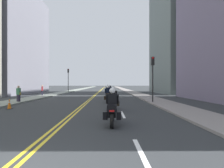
{
  "coord_description": "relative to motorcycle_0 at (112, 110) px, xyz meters",
  "views": [
    {
      "loc": [
        2.1,
        -2.57,
        1.8
      ],
      "look_at": [
        2.65,
        23.34,
        1.79
      ],
      "focal_mm": 28.75,
      "sensor_mm": 36.0,
      "label": 1
    }
  ],
  "objects": [
    {
      "name": "ground_plane",
      "position": [
        -2.28,
        42.7,
        -0.64
      ],
      "size": [
        264.0,
        264.0,
        0.0
      ],
      "primitive_type": "plane",
      "color": "#2C2F32"
    },
    {
      "name": "sidewalk_left",
      "position": [
        -9.44,
        42.7,
        -0.58
      ],
      "size": [
        2.48,
        144.0,
        0.12
      ],
      "primitive_type": "cube",
      "color": "gray",
      "rests_on": "ground"
    },
    {
      "name": "sidewalk_right",
      "position": [
        4.88,
        42.7,
        -0.58
      ],
      "size": [
        2.48,
        144.0,
        0.12
      ],
      "primitive_type": "cube",
      "color": "gray",
      "rests_on": "ground"
    },
    {
      "name": "centreline_yellow_inner",
      "position": [
        -2.4,
        42.7,
        -0.64
      ],
      "size": [
        0.12,
        132.0,
        0.01
      ],
      "primitive_type": "cube",
      "color": "yellow",
      "rests_on": "ground"
    },
    {
      "name": "centreline_yellow_outer",
      "position": [
        -2.16,
        42.7,
        -0.64
      ],
      "size": [
        0.12,
        132.0,
        0.01
      ],
      "primitive_type": "cube",
      "color": "yellow",
      "rests_on": "ground"
    },
    {
      "name": "lane_dashes_white",
      "position": [
        0.68,
        23.7,
        -0.64
      ],
      "size": [
        0.14,
        56.4,
        0.01
      ],
      "color": "silver",
      "rests_on": "ground"
    },
    {
      "name": "building_left_1",
      "position": [
        -19.18,
        26.1,
        9.17
      ],
      "size": [
        9.94,
        17.4,
        19.62
      ],
      "color": "gray",
      "rests_on": "ground"
    },
    {
      "name": "building_right_1",
      "position": [
        14.5,
        27.56,
        13.29
      ],
      "size": [
        9.7,
        14.66,
        27.88
      ],
      "color": "slate",
      "rests_on": "ground"
    },
    {
      "name": "motorcycle_0",
      "position": [
        0.0,
        0.0,
        0.0
      ],
      "size": [
        0.78,
        2.1,
        1.63
      ],
      "rotation": [
        0.0,
        0.0,
        -0.05
      ],
      "color": "black",
      "rests_on": "ground"
    },
    {
      "name": "motorcycle_1",
      "position": [
        0.15,
        4.34,
        0.02
      ],
      "size": [
        0.77,
        2.28,
        1.6
      ],
      "rotation": [
        0.0,
        0.0,
        0.02
      ],
      "color": "black",
      "rests_on": "ground"
    },
    {
      "name": "motorcycle_2",
      "position": [
        -0.21,
        9.05,
        0.01
      ],
      "size": [
        0.77,
        2.19,
        1.65
      ],
      "rotation": [
        0.0,
        0.0,
        0.03
      ],
      "color": "black",
      "rests_on": "ground"
    },
    {
      "name": "motorcycle_3",
      "position": [
        -0.13,
        13.94,
        0.01
      ],
      "size": [
        0.77,
        2.13,
        1.65
      ],
      "rotation": [
        0.0,
        0.0,
        0.02
      ],
      "color": "black",
      "rests_on": "ground"
    },
    {
      "name": "motorcycle_4",
      "position": [
        0.14,
        19.09,
        0.02
      ],
      "size": [
        0.77,
        2.13,
        1.59
      ],
      "rotation": [
        0.0,
        0.0,
        -0.01
      ],
      "color": "black",
      "rests_on": "ground"
    },
    {
      "name": "motorcycle_5",
      "position": [
        -0.24,
        23.22,
        0.0
      ],
      "size": [
        0.77,
        2.21,
        1.64
      ],
      "rotation": [
        0.0,
        0.0,
        0.02
      ],
      "color": "black",
      "rests_on": "ground"
    },
    {
      "name": "traffic_cone_0",
      "position": [
        -7.29,
        5.17,
        -0.26
      ],
      "size": [
        0.33,
        0.33,
        0.77
      ],
      "color": "black",
      "rests_on": "ground"
    },
    {
      "name": "traffic_light_near",
      "position": [
        4.04,
        8.99,
        2.4
      ],
      "size": [
        0.28,
        0.38,
        4.36
      ],
      "color": "black",
      "rests_on": "ground"
    },
    {
      "name": "traffic_light_far",
      "position": [
        -8.6,
        30.0,
        2.78
      ],
      "size": [
        0.28,
        0.38,
        4.97
      ],
      "color": "black",
      "rests_on": "ground"
    },
    {
      "name": "pedestrian_0",
      "position": [
        -10.06,
        19.16,
        0.18
      ],
      "size": [
        0.3,
        0.4,
        1.61
      ],
      "rotation": [
        0.0,
        0.0,
        1.81
      ],
      "color": "#272439",
      "rests_on": "ground"
    },
    {
      "name": "pedestrian_1",
      "position": [
        -8.75,
        9.44,
        0.19
      ],
      "size": [
        0.5,
        0.34,
        1.63
      ],
      "rotation": [
        0.0,
        0.0,
        5.88
      ],
      "color": "#2B2538",
      "rests_on": "ground"
    }
  ]
}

